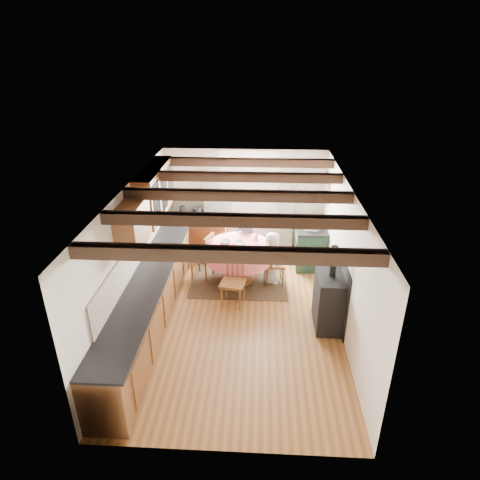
# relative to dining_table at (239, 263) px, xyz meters

# --- Properties ---
(floor) EXTENTS (3.60, 5.50, 0.00)m
(floor) POSITION_rel_dining_table_xyz_m (0.04, -1.27, -0.40)
(floor) COLOR #98572B
(floor) RESTS_ON ground
(ceiling) EXTENTS (3.60, 5.50, 0.00)m
(ceiling) POSITION_rel_dining_table_xyz_m (0.04, -1.27, 2.00)
(ceiling) COLOR white
(ceiling) RESTS_ON ground
(wall_back) EXTENTS (3.60, 0.00, 2.40)m
(wall_back) POSITION_rel_dining_table_xyz_m (0.04, 1.48, 0.80)
(wall_back) COLOR silver
(wall_back) RESTS_ON ground
(wall_front) EXTENTS (3.60, 0.00, 2.40)m
(wall_front) POSITION_rel_dining_table_xyz_m (0.04, -4.02, 0.80)
(wall_front) COLOR silver
(wall_front) RESTS_ON ground
(wall_left) EXTENTS (0.00, 5.50, 2.40)m
(wall_left) POSITION_rel_dining_table_xyz_m (-1.76, -1.27, 0.80)
(wall_left) COLOR silver
(wall_left) RESTS_ON ground
(wall_right) EXTENTS (0.00, 5.50, 2.40)m
(wall_right) POSITION_rel_dining_table_xyz_m (1.84, -1.27, 0.80)
(wall_right) COLOR silver
(wall_right) RESTS_ON ground
(beam_a) EXTENTS (3.60, 0.16, 0.16)m
(beam_a) POSITION_rel_dining_table_xyz_m (0.04, -3.27, 1.91)
(beam_a) COLOR black
(beam_a) RESTS_ON ceiling
(beam_b) EXTENTS (3.60, 0.16, 0.16)m
(beam_b) POSITION_rel_dining_table_xyz_m (0.04, -2.27, 1.91)
(beam_b) COLOR black
(beam_b) RESTS_ON ceiling
(beam_c) EXTENTS (3.60, 0.16, 0.16)m
(beam_c) POSITION_rel_dining_table_xyz_m (0.04, -1.27, 1.91)
(beam_c) COLOR black
(beam_c) RESTS_ON ceiling
(beam_d) EXTENTS (3.60, 0.16, 0.16)m
(beam_d) POSITION_rel_dining_table_xyz_m (0.04, -0.27, 1.91)
(beam_d) COLOR black
(beam_d) RESTS_ON ceiling
(beam_e) EXTENTS (3.60, 0.16, 0.16)m
(beam_e) POSITION_rel_dining_table_xyz_m (0.04, 0.73, 1.91)
(beam_e) COLOR black
(beam_e) RESTS_ON ceiling
(splash_left) EXTENTS (0.02, 4.50, 0.55)m
(splash_left) POSITION_rel_dining_table_xyz_m (-1.74, -0.97, 0.80)
(splash_left) COLOR beige
(splash_left) RESTS_ON wall_left
(splash_back) EXTENTS (1.40, 0.02, 0.55)m
(splash_back) POSITION_rel_dining_table_xyz_m (-0.96, 1.46, 0.80)
(splash_back) COLOR beige
(splash_back) RESTS_ON wall_back
(base_cabinet_left) EXTENTS (0.60, 5.30, 0.88)m
(base_cabinet_left) POSITION_rel_dining_table_xyz_m (-1.46, -1.27, 0.04)
(base_cabinet_left) COLOR brown
(base_cabinet_left) RESTS_ON floor
(base_cabinet_back) EXTENTS (1.30, 0.60, 0.88)m
(base_cabinet_back) POSITION_rel_dining_table_xyz_m (-1.01, 1.18, 0.04)
(base_cabinet_back) COLOR brown
(base_cabinet_back) RESTS_ON floor
(worktop_left) EXTENTS (0.64, 5.30, 0.04)m
(worktop_left) POSITION_rel_dining_table_xyz_m (-1.44, -1.27, 0.50)
(worktop_left) COLOR black
(worktop_left) RESTS_ON base_cabinet_left
(worktop_back) EXTENTS (1.30, 0.64, 0.04)m
(worktop_back) POSITION_rel_dining_table_xyz_m (-1.01, 1.16, 0.50)
(worktop_back) COLOR black
(worktop_back) RESTS_ON base_cabinet_back
(wall_cabinet_glass) EXTENTS (0.34, 1.80, 0.90)m
(wall_cabinet_glass) POSITION_rel_dining_table_xyz_m (-1.59, -0.07, 1.55)
(wall_cabinet_glass) COLOR brown
(wall_cabinet_glass) RESTS_ON wall_left
(wall_cabinet_solid) EXTENTS (0.34, 0.90, 0.70)m
(wall_cabinet_solid) POSITION_rel_dining_table_xyz_m (-1.59, -1.57, 1.50)
(wall_cabinet_solid) COLOR brown
(wall_cabinet_solid) RESTS_ON wall_left
(window_frame) EXTENTS (1.34, 0.03, 1.54)m
(window_frame) POSITION_rel_dining_table_xyz_m (0.14, 1.46, 1.20)
(window_frame) COLOR white
(window_frame) RESTS_ON wall_back
(window_pane) EXTENTS (1.20, 0.01, 1.40)m
(window_pane) POSITION_rel_dining_table_xyz_m (0.14, 1.47, 1.20)
(window_pane) COLOR white
(window_pane) RESTS_ON wall_back
(curtain_left) EXTENTS (0.35, 0.10, 2.10)m
(curtain_left) POSITION_rel_dining_table_xyz_m (-0.71, 1.38, 0.70)
(curtain_left) COLOR #B5BCA2
(curtain_left) RESTS_ON wall_back
(curtain_right) EXTENTS (0.35, 0.10, 2.10)m
(curtain_right) POSITION_rel_dining_table_xyz_m (0.99, 1.38, 0.70)
(curtain_right) COLOR #B5BCA2
(curtain_right) RESTS_ON wall_back
(curtain_rod) EXTENTS (2.00, 0.03, 0.03)m
(curtain_rod) POSITION_rel_dining_table_xyz_m (0.14, 1.38, 1.80)
(curtain_rod) COLOR black
(curtain_rod) RESTS_ON wall_back
(wall_picture) EXTENTS (0.04, 0.50, 0.60)m
(wall_picture) POSITION_rel_dining_table_xyz_m (1.81, 1.03, 1.30)
(wall_picture) COLOR gold
(wall_picture) RESTS_ON wall_right
(wall_plate) EXTENTS (0.30, 0.02, 0.30)m
(wall_plate) POSITION_rel_dining_table_xyz_m (1.09, 1.45, 1.30)
(wall_plate) COLOR silver
(wall_plate) RESTS_ON wall_back
(rug) EXTENTS (1.97, 1.53, 0.01)m
(rug) POSITION_rel_dining_table_xyz_m (0.00, 0.00, -0.40)
(rug) COLOR black
(rug) RESTS_ON floor
(dining_table) EXTENTS (1.33, 1.33, 0.80)m
(dining_table) POSITION_rel_dining_table_xyz_m (0.00, 0.00, 0.00)
(dining_table) COLOR #FD706E
(dining_table) RESTS_ON floor
(chair_near) EXTENTS (0.50, 0.52, 1.00)m
(chair_near) POSITION_rel_dining_table_xyz_m (-0.07, -0.90, 0.10)
(chair_near) COLOR brown
(chair_near) RESTS_ON floor
(chair_left) EXTENTS (0.56, 0.55, 0.99)m
(chair_left) POSITION_rel_dining_table_xyz_m (-0.77, 0.08, 0.09)
(chair_left) COLOR brown
(chair_left) RESTS_ON floor
(chair_right) EXTENTS (0.46, 0.44, 0.96)m
(chair_right) POSITION_rel_dining_table_xyz_m (0.73, -0.07, 0.08)
(chair_right) COLOR brown
(chair_right) RESTS_ON floor
(aga_range) EXTENTS (0.65, 1.00, 0.92)m
(aga_range) POSITION_rel_dining_table_xyz_m (1.51, 0.82, 0.06)
(aga_range) COLOR #193528
(aga_range) RESTS_ON floor
(cast_iron_stove) EXTENTS (0.46, 0.77, 1.54)m
(cast_iron_stove) POSITION_rel_dining_table_xyz_m (1.62, -1.43, 0.37)
(cast_iron_stove) COLOR black
(cast_iron_stove) RESTS_ON floor
(child_far) EXTENTS (0.47, 0.33, 1.22)m
(child_far) POSITION_rel_dining_table_xyz_m (0.12, 0.67, 0.21)
(child_far) COLOR #4C515E
(child_far) RESTS_ON floor
(child_right) EXTENTS (0.38, 0.55, 1.10)m
(child_right) POSITION_rel_dining_table_xyz_m (0.67, -0.02, 0.15)
(child_right) COLOR silver
(child_right) RESTS_ON floor
(bowl_a) EXTENTS (0.33, 0.33, 0.06)m
(bowl_a) POSITION_rel_dining_table_xyz_m (-0.01, 0.03, 0.43)
(bowl_a) COLOR silver
(bowl_a) RESTS_ON dining_table
(bowl_b) EXTENTS (0.31, 0.31, 0.07)m
(bowl_b) POSITION_rel_dining_table_xyz_m (-0.28, 0.06, 0.44)
(bowl_b) COLOR silver
(bowl_b) RESTS_ON dining_table
(cup) EXTENTS (0.12, 0.12, 0.09)m
(cup) POSITION_rel_dining_table_xyz_m (0.34, 0.32, 0.45)
(cup) COLOR silver
(cup) RESTS_ON dining_table
(canister_tall) EXTENTS (0.14, 0.14, 0.23)m
(canister_tall) POSITION_rel_dining_table_xyz_m (-1.36, 1.22, 0.63)
(canister_tall) COLOR #262628
(canister_tall) RESTS_ON worktop_back
(canister_wide) EXTENTS (0.19, 0.19, 0.21)m
(canister_wide) POSITION_rel_dining_table_xyz_m (-1.02, 1.19, 0.62)
(canister_wide) COLOR #262628
(canister_wide) RESTS_ON worktop_back
(canister_slim) EXTENTS (0.09, 0.09, 0.25)m
(canister_slim) POSITION_rel_dining_table_xyz_m (-0.84, 1.06, 0.64)
(canister_slim) COLOR #262628
(canister_slim) RESTS_ON worktop_back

